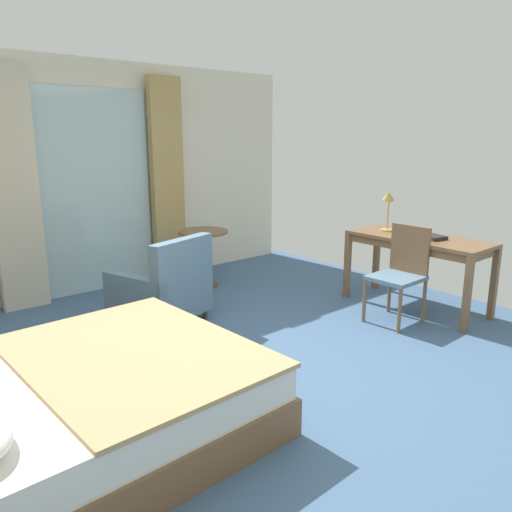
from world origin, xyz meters
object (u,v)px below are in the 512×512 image
object	(u,v)px
writing_desk	(418,245)
armchair_by_window	(164,290)
desk_chair	(401,269)
desk_lamp	(388,203)
round_cafe_table	(203,246)
closed_book	(429,236)
bed	(76,404)

from	to	relation	value
writing_desk	armchair_by_window	size ratio (longest dim) A/B	1.59
desk_chair	desk_lamp	size ratio (longest dim) A/B	2.07
desk_chair	desk_lamp	bearing A→B (deg)	46.79
desk_lamp	round_cafe_table	size ratio (longest dim) A/B	0.66
closed_book	round_cafe_table	bearing A→B (deg)	132.28
bed	desk_lamp	bearing A→B (deg)	7.47
writing_desk	armchair_by_window	bearing A→B (deg)	149.28
bed	armchair_by_window	world-z (taller)	bed
desk_lamp	armchair_by_window	world-z (taller)	desk_lamp
writing_desk	closed_book	distance (m)	0.15
bed	desk_chair	xyz separation A→B (m)	(3.26, -0.06, 0.26)
desk_chair	armchair_by_window	world-z (taller)	desk_chair
bed	writing_desk	world-z (taller)	bed
desk_chair	writing_desk	bearing A→B (deg)	13.04
desk_chair	desk_lamp	xyz separation A→B (m)	(0.52, 0.56, 0.55)
closed_book	armchair_by_window	bearing A→B (deg)	160.26
round_cafe_table	armchair_by_window	bearing A→B (deg)	-142.61
armchair_by_window	round_cafe_table	size ratio (longest dim) A/B	1.35
desk_lamp	armchair_by_window	size ratio (longest dim) A/B	0.49
writing_desk	round_cafe_table	bearing A→B (deg)	120.43
desk_chair	round_cafe_table	size ratio (longest dim) A/B	1.37
bed	closed_book	distance (m)	3.76
desk_chair	closed_book	bearing A→B (deg)	-0.34
writing_desk	closed_book	size ratio (longest dim) A/B	4.60
bed	closed_book	xyz separation A→B (m)	(3.73, -0.06, 0.53)
desk_lamp	closed_book	world-z (taller)	desk_lamp
bed	desk_lamp	world-z (taller)	desk_lamp
desk_lamp	closed_book	size ratio (longest dim) A/B	1.43
desk_chair	closed_book	xyz separation A→B (m)	(0.47, -0.00, 0.27)
bed	armchair_by_window	size ratio (longest dim) A/B	2.23
desk_chair	armchair_by_window	xyz separation A→B (m)	(-1.83, 1.46, -0.19)
armchair_by_window	closed_book	bearing A→B (deg)	-32.45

